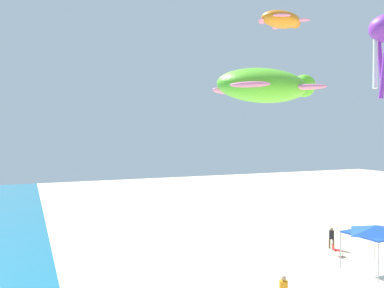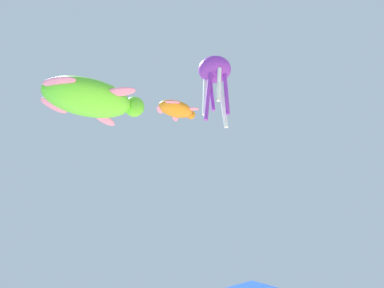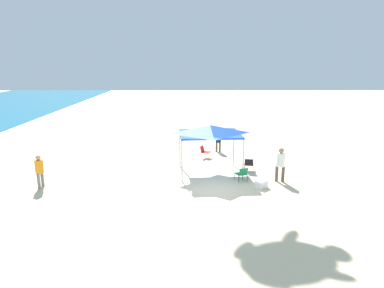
% 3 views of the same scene
% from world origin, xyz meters
% --- Properties ---
extents(canopy_tent, '(3.04, 3.62, 2.89)m').
position_xyz_m(canopy_tent, '(2.78, 0.17, 2.59)').
color(canopy_tent, '#B7B7BC').
rests_on(canopy_tent, ground).
extents(folding_chair_right_of_tent, '(0.73, 0.78, 0.82)m').
position_xyz_m(folding_chair_right_of_tent, '(6.09, 0.34, 0.47)').
color(folding_chair_right_of_tent, black).
rests_on(folding_chair_right_of_tent, ground).
extents(person_far_stroller, '(0.38, 0.38, 1.59)m').
position_xyz_m(person_far_stroller, '(7.60, -0.72, 0.94)').
color(person_far_stroller, brown).
rests_on(person_far_stroller, ground).
extents(kite_turtle_orange, '(3.94, 4.23, 1.60)m').
position_xyz_m(kite_turtle_orange, '(9.56, 2.54, 17.47)').
color(kite_turtle_orange, orange).
extents(kite_turtle_lime, '(4.40, 4.90, 1.85)m').
position_xyz_m(kite_turtle_lime, '(-0.95, 11.24, 10.66)').
color(kite_turtle_lime, '#66D82D').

